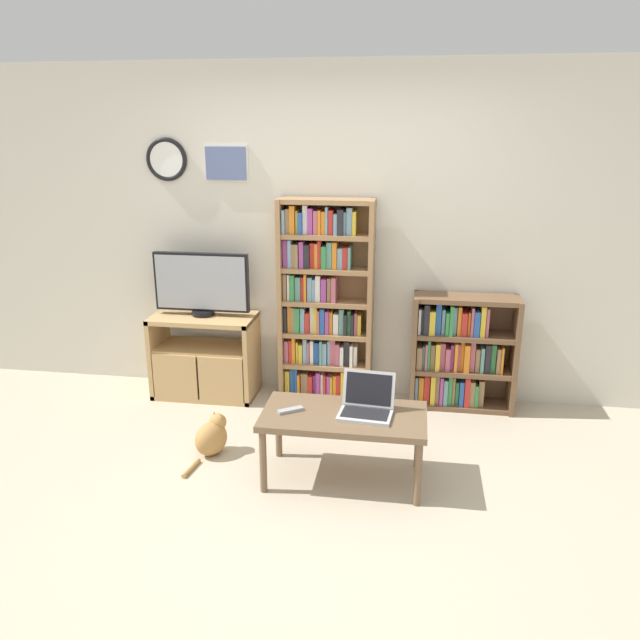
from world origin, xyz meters
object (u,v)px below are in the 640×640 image
(tv_stand, at_px, (205,356))
(television, at_px, (202,284))
(laptop, at_px, (367,404))
(bookshelf_tall, at_px, (322,302))
(coffee_table, at_px, (344,421))
(cat, at_px, (212,437))
(remote_near_laptop, at_px, (290,410))
(bookshelf_short, at_px, (458,353))

(tv_stand, relative_size, television, 1.08)
(tv_stand, distance_m, laptop, 1.78)
(tv_stand, distance_m, bookshelf_tall, 1.06)
(coffee_table, bearing_deg, cat, 169.03)
(tv_stand, height_order, cat, tv_stand)
(laptop, xyz_separation_m, cat, (-1.05, 0.15, -0.39))
(bookshelf_tall, height_order, coffee_table, bookshelf_tall)
(coffee_table, bearing_deg, remote_near_laptop, -175.52)
(remote_near_laptop, xyz_separation_m, cat, (-0.58, 0.20, -0.33))
(bookshelf_tall, bearing_deg, bookshelf_short, -1.23)
(bookshelf_tall, xyz_separation_m, coffee_table, (0.32, -1.24, -0.39))
(laptop, bearing_deg, bookshelf_tall, 115.80)
(tv_stand, relative_size, coffee_table, 0.82)
(tv_stand, bearing_deg, cat, -68.90)
(coffee_table, height_order, remote_near_laptop, remote_near_laptop)
(television, height_order, bookshelf_short, television)
(television, xyz_separation_m, bookshelf_short, (2.02, 0.07, -0.49))
(bookshelf_tall, distance_m, coffee_table, 1.34)
(tv_stand, relative_size, laptop, 2.41)
(bookshelf_short, bearing_deg, bookshelf_tall, 178.77)
(coffee_table, bearing_deg, bookshelf_tall, 104.58)
(bookshelf_tall, distance_m, laptop, 1.32)
(bookshelf_tall, distance_m, cat, 1.38)
(bookshelf_tall, relative_size, remote_near_laptop, 10.20)
(cat, bearing_deg, remote_near_laptop, 10.78)
(bookshelf_short, xyz_separation_m, laptop, (-0.62, -1.18, 0.07))
(television, height_order, bookshelf_tall, bookshelf_tall)
(bookshelf_tall, height_order, cat, bookshelf_tall)
(tv_stand, xyz_separation_m, coffee_table, (1.27, -1.11, 0.06))
(television, height_order, coffee_table, television)
(bookshelf_short, relative_size, laptop, 2.63)
(tv_stand, height_order, laptop, laptop)
(laptop, distance_m, remote_near_laptop, 0.47)
(tv_stand, bearing_deg, television, 96.29)
(television, bearing_deg, bookshelf_short, 1.90)
(television, relative_size, coffee_table, 0.76)
(tv_stand, relative_size, remote_near_laptop, 5.23)
(remote_near_laptop, bearing_deg, coffee_table, -119.27)
(coffee_table, distance_m, remote_near_laptop, 0.33)
(television, distance_m, bookshelf_tall, 0.97)
(bookshelf_tall, xyz_separation_m, cat, (-0.59, -1.06, -0.67))
(cat, bearing_deg, coffee_table, 18.94)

